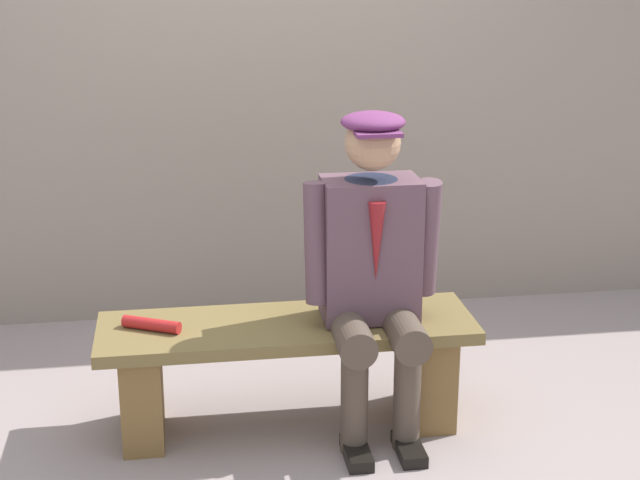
# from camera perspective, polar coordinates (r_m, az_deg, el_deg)

# --- Properties ---
(ground_plane) EXTENTS (30.00, 30.00, 0.00)m
(ground_plane) POSITION_cam_1_polar(r_m,az_deg,el_deg) (4.22, -1.87, -10.73)
(ground_plane) COLOR gray
(bench) EXTENTS (1.55, 0.47, 0.47)m
(bench) POSITION_cam_1_polar(r_m,az_deg,el_deg) (4.09, -1.92, -6.97)
(bench) COLOR brown
(bench) RESTS_ON ground
(seated_man) EXTENTS (0.57, 0.56, 1.34)m
(seated_man) POSITION_cam_1_polar(r_m,az_deg,el_deg) (3.92, 3.11, -1.37)
(seated_man) COLOR #5C404B
(seated_man) RESTS_ON ground
(rolled_magazine) EXTENTS (0.24, 0.16, 0.05)m
(rolled_magazine) POSITION_cam_1_polar(r_m,az_deg,el_deg) (3.99, -9.86, -4.90)
(rolled_magazine) COLOR #B21E1E
(rolled_magazine) RESTS_ON bench
(stadium_wall) EXTENTS (12.00, 0.24, 2.35)m
(stadium_wall) POSITION_cam_1_polar(r_m,az_deg,el_deg) (5.19, -3.90, 8.45)
(stadium_wall) COLOR gray
(stadium_wall) RESTS_ON ground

